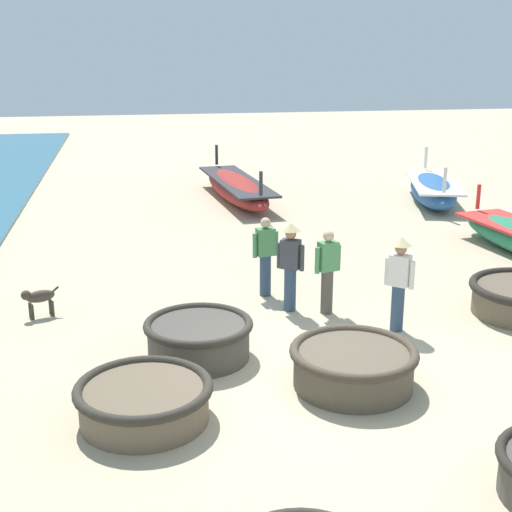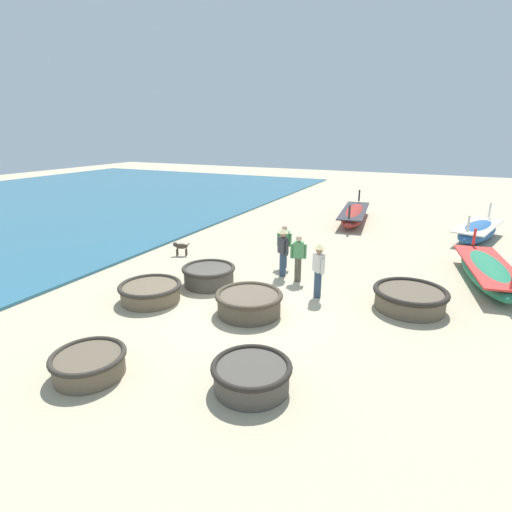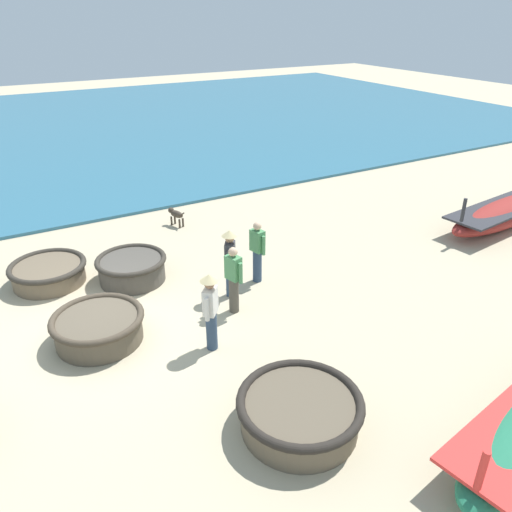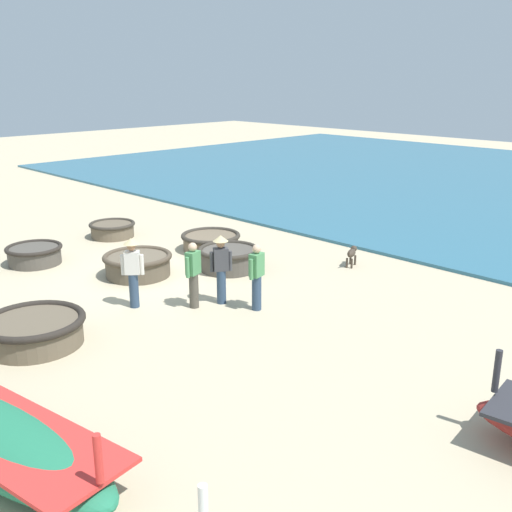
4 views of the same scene
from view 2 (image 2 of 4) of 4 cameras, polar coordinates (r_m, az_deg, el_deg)
name	(u,v)px [view 2 (image 2 of 4)]	position (r m, az deg, el deg)	size (l,w,h in m)	color
ground_plane	(243,308)	(11.40, -1.91, -7.42)	(80.00, 80.00, 0.00)	#BCAD8C
coracle_front_right	(410,298)	(12.03, 21.13, -5.59)	(2.04, 2.04, 0.60)	brown
coracle_upturned	(209,275)	(12.98, -6.76, -2.69)	(1.72, 1.72, 0.63)	#4C473F
coracle_nearest	(89,363)	(9.09, -22.76, -13.94)	(1.52, 1.52, 0.50)	brown
coracle_far_right	(252,375)	(8.05, -0.64, -16.64)	(1.58, 1.58, 0.54)	#4C473F
coracle_front_left	(249,302)	(10.95, -1.01, -6.61)	(1.86, 1.86, 0.61)	brown
coracle_tilted	(150,291)	(12.14, -14.85, -4.90)	(1.83, 1.83, 0.53)	brown
long_boat_white_hull	(477,231)	(20.77, 29.08, 3.13)	(2.35, 4.50, 1.45)	#285693
long_boat_ochre_hull	(354,215)	(22.50, 13.82, 5.77)	(1.84, 5.91, 1.37)	maroon
long_boat_blue_hull	(488,272)	(15.14, 30.17, -1.94)	(2.09, 5.09, 1.29)	#237551
fisherman_standing_right	(298,257)	(13.11, 6.06, -0.17)	(0.51, 0.31, 1.57)	#4C473D
fisherman_hauling	(284,245)	(14.44, 4.05, 1.56)	(0.52, 0.29, 1.57)	#2D425B
fisherman_with_hat	(283,249)	(13.51, 3.88, 0.96)	(0.46, 0.37, 1.67)	#2D425B
fisherman_crouching	(318,267)	(11.89, 8.91, -1.56)	(0.42, 0.39, 1.67)	#2D425B
dog	(180,247)	(16.16, -10.75, 1.33)	(0.65, 0.37, 0.55)	#3D3328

